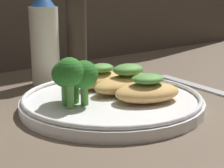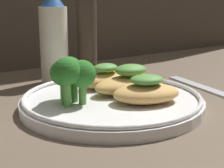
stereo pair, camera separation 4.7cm
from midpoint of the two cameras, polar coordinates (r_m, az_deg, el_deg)
The scene contains 9 objects.
ground_plane at distance 48.32cm, azimuth -2.81°, elevation -4.52°, with size 180.00×180.00×1.00cm, color brown.
plate at distance 47.86cm, azimuth -2.83°, elevation -2.83°, with size 25.38×25.38×2.00cm.
grilled_meat_front at distance 45.80cm, azimuth 2.98°, elevation -1.15°, with size 10.54×8.59×3.77cm.
grilled_meat_middle at distance 50.37cm, azimuth 0.04°, elevation 0.42°, with size 11.99×6.00×4.20cm.
grilled_meat_back at distance 52.90cm, azimuth -4.30°, elevation 0.96°, with size 8.81×4.83×3.78cm.
broccoli_bunch at distance 44.40cm, azimuth -9.66°, elevation 1.60°, with size 5.80×6.78×6.46cm.
sauce_bottle at distance 61.03cm, azimuth -13.21°, elevation 7.11°, with size 4.92×4.92×16.42cm.
pepper_grinder at distance 64.35cm, azimuth -8.01°, elevation 8.05°, with size 3.70×3.70×17.79cm.
fork at distance 61.18cm, azimuth 10.74°, elevation 0.05°, with size 4.57×16.19×0.60cm.
Camera 1 is at (-30.28, -34.39, 15.02)cm, focal length 55.00 mm.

